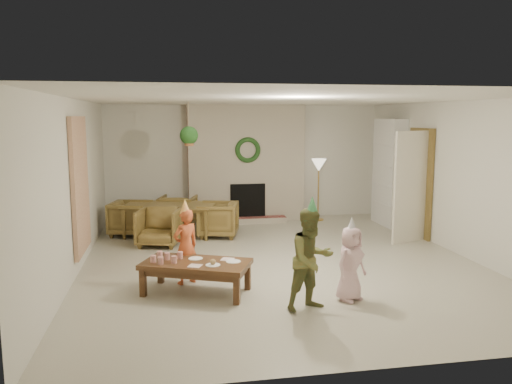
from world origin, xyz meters
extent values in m
plane|color=#B7B29E|center=(0.00, 0.00, 0.00)|extent=(7.00, 7.00, 0.00)
plane|color=white|center=(0.00, 0.00, 2.50)|extent=(7.00, 7.00, 0.00)
plane|color=silver|center=(0.00, 3.50, 1.25)|extent=(7.00, 0.00, 7.00)
plane|color=silver|center=(0.00, -3.50, 1.25)|extent=(7.00, 0.00, 7.00)
plane|color=silver|center=(-3.00, 0.00, 1.25)|extent=(0.00, 7.00, 7.00)
plane|color=silver|center=(3.00, 0.00, 1.25)|extent=(0.00, 7.00, 7.00)
cube|color=#531916|center=(0.00, 3.30, 1.25)|extent=(2.50, 0.40, 2.50)
cube|color=maroon|center=(0.00, 2.95, 0.06)|extent=(1.60, 0.30, 0.12)
cube|color=black|center=(0.00, 3.12, 0.45)|extent=(0.75, 0.12, 0.75)
torus|color=#194118|center=(0.00, 3.07, 1.55)|extent=(0.54, 0.10, 0.54)
cylinder|color=gold|center=(1.54, 3.00, 0.01)|extent=(0.25, 0.25, 0.03)
cylinder|color=gold|center=(1.54, 3.00, 0.63)|extent=(0.03, 0.03, 1.21)
cone|color=beige|center=(1.54, 3.00, 1.21)|extent=(0.32, 0.32, 0.27)
cube|color=white|center=(2.84, 2.30, 1.10)|extent=(0.30, 1.00, 2.20)
cube|color=white|center=(2.82, 2.30, 0.45)|extent=(0.30, 0.92, 0.03)
cube|color=white|center=(2.82, 2.30, 0.85)|extent=(0.30, 0.92, 0.03)
cube|color=white|center=(2.82, 2.30, 1.25)|extent=(0.30, 0.92, 0.03)
cube|color=white|center=(2.82, 2.30, 1.65)|extent=(0.30, 0.92, 0.03)
cube|color=#B12120|center=(2.80, 2.15, 0.59)|extent=(0.20, 0.40, 0.24)
cube|color=#26508E|center=(2.80, 2.35, 0.99)|extent=(0.20, 0.44, 0.24)
cube|color=#AF8025|center=(2.80, 2.20, 1.38)|extent=(0.20, 0.36, 0.22)
cube|color=brown|center=(2.96, 1.20, 1.02)|extent=(0.05, 0.86, 2.04)
cube|color=beige|center=(2.58, 0.82, 1.00)|extent=(0.77, 0.32, 2.00)
cube|color=beige|center=(-2.96, 0.20, 1.25)|extent=(0.06, 1.20, 2.00)
imported|color=brown|center=(-1.68, 2.07, 0.30)|extent=(1.88, 1.33, 0.60)
imported|color=brown|center=(-1.86, 1.35, 0.33)|extent=(0.86, 0.87, 0.66)
imported|color=brown|center=(-1.50, 2.80, 0.33)|extent=(0.86, 0.87, 0.66)
imported|color=brown|center=(-2.40, 2.25, 0.33)|extent=(0.87, 0.86, 0.66)
imported|color=brown|center=(-0.77, 1.85, 0.33)|extent=(0.87, 0.86, 0.66)
cylinder|color=tan|center=(-1.30, 1.50, 2.15)|extent=(0.01, 0.01, 0.70)
cylinder|color=#9F5D33|center=(-1.30, 1.50, 1.80)|extent=(0.16, 0.16, 0.12)
sphere|color=#194617|center=(-1.30, 1.50, 1.92)|extent=(0.32, 0.32, 0.32)
cube|color=#53331B|center=(-1.36, -1.21, 0.38)|extent=(1.50, 1.15, 0.06)
cube|color=#53331B|center=(-1.36, -1.21, 0.31)|extent=(1.37, 1.01, 0.08)
cube|color=#53331B|center=(-2.03, -1.22, 0.18)|extent=(0.10, 0.10, 0.35)
cube|color=#53331B|center=(-0.91, -1.70, 0.18)|extent=(0.10, 0.10, 0.35)
cube|color=#53331B|center=(-1.82, -0.72, 0.18)|extent=(0.10, 0.10, 0.35)
cube|color=#53331B|center=(-0.69, -1.20, 0.18)|extent=(0.10, 0.10, 0.35)
cylinder|color=silver|center=(-1.90, -1.15, 0.46)|extent=(0.10, 0.10, 0.09)
cylinder|color=silver|center=(-1.82, -0.96, 0.46)|extent=(0.10, 0.10, 0.09)
cylinder|color=silver|center=(-1.81, -1.24, 0.46)|extent=(0.10, 0.10, 0.09)
cylinder|color=silver|center=(-1.72, -1.05, 0.46)|extent=(0.10, 0.10, 0.09)
cylinder|color=silver|center=(-1.64, -1.23, 0.46)|extent=(0.10, 0.10, 0.09)
cylinder|color=silver|center=(-1.56, -1.03, 0.46)|extent=(0.10, 0.10, 0.09)
cylinder|color=white|center=(-1.36, -1.07, 0.42)|extent=(0.24, 0.24, 0.01)
cylinder|color=white|center=(-1.17, -1.41, 0.42)|extent=(0.24, 0.24, 0.01)
cylinder|color=white|center=(-0.89, -1.30, 0.42)|extent=(0.24, 0.24, 0.01)
sphere|color=tan|center=(-1.17, -1.41, 0.46)|extent=(0.10, 0.10, 0.07)
cube|color=beige|center=(-1.39, -1.40, 0.42)|extent=(0.20, 0.20, 0.01)
cube|color=beige|center=(-0.96, -1.18, 0.42)|extent=(0.20, 0.20, 0.01)
imported|color=#C15229|center=(-1.48, -0.80, 0.51)|extent=(0.45, 0.40, 1.02)
cone|color=#FEFB54|center=(-1.48, -0.80, 1.07)|extent=(0.16, 0.16, 0.19)
imported|color=brown|center=(-0.07, -2.00, 0.60)|extent=(0.70, 0.62, 1.20)
cone|color=#48A860|center=(-0.07, -2.00, 1.25)|extent=(0.14, 0.14, 0.20)
imported|color=beige|center=(0.49, -1.79, 0.46)|extent=(0.54, 0.48, 0.93)
cone|color=silver|center=(0.49, -1.79, 0.96)|extent=(0.15, 0.15, 0.17)
camera|label=1|loc=(-1.71, -7.50, 2.24)|focal=35.55mm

